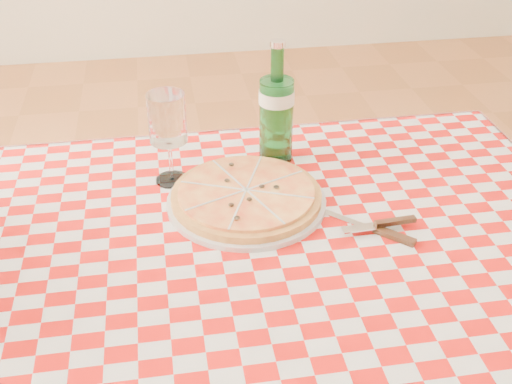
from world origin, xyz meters
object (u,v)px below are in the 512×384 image
Objects in this scene: pizza_plate at (246,195)px; water_bottle at (277,103)px; wine_glass at (169,139)px; dining_table at (270,272)px.

pizza_plate is 1.16× the size of water_bottle.
water_bottle reaches higher than pizza_plate.
wine_glass is at bearing -166.69° from water_bottle.
water_bottle is at bearing 61.52° from pizza_plate.
dining_table is 0.35m from wine_glass.
water_bottle is (0.06, 0.29, 0.24)m from dining_table.
pizza_plate is 0.21m from wine_glass.
water_bottle is at bearing 13.31° from wine_glass.
dining_table is 4.20× the size of water_bottle.
pizza_plate is 1.61× the size of wine_glass.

